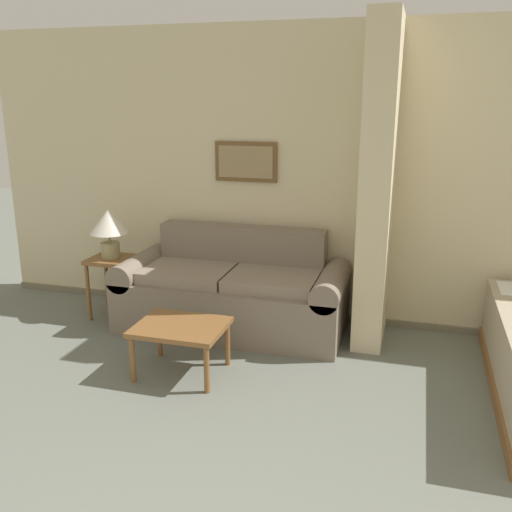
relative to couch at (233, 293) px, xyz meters
name	(u,v)px	position (x,y,z in m)	size (l,w,h in m)	color
wall_back	(375,180)	(1.14, 0.49, 0.97)	(7.36, 0.16, 2.60)	beige
wall_partition_pillar	(377,186)	(1.19, 0.10, 0.98)	(0.24, 0.66, 2.60)	beige
couch	(233,293)	(0.00, 0.00, 0.00)	(1.98, 0.84, 0.86)	gray
coffee_table	(181,331)	(-0.09, -0.94, 0.01)	(0.65, 0.53, 0.39)	brown
side_table	(112,269)	(-1.16, -0.04, 0.13)	(0.38, 0.38, 0.57)	brown
table_lamp	(109,225)	(-1.16, -0.04, 0.55)	(0.34, 0.34, 0.45)	tan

